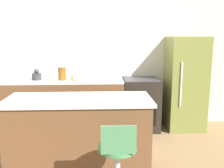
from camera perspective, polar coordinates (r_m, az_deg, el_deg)
name	(u,v)px	position (r m, az deg, el deg)	size (l,w,h in m)	color
ground_plane	(78,136)	(4.43, -7.85, -11.70)	(14.00, 14.00, 0.00)	#8E704C
wall_back	(79,57)	(4.79, -7.51, 6.06)	(8.00, 0.06, 2.60)	beige
back_counter	(60,105)	(4.64, -11.86, -4.71)	(2.29, 0.63, 0.94)	brown
kitchen_island	(80,133)	(3.30, -7.43, -11.04)	(1.83, 0.73, 0.93)	brown
oven_range	(141,104)	(4.63, 6.53, -4.54)	(0.64, 0.65, 0.94)	black
refrigerator	(185,83)	(4.75, 16.38, 0.13)	(0.66, 0.65, 1.69)	olive
stool_chair	(117,163)	(2.62, 1.26, -17.64)	(0.39, 0.39, 0.89)	#B7B7BC
kettle	(37,75)	(4.59, -16.84, 1.88)	(0.17, 0.17, 0.19)	#333338
mixing_bowl	(78,77)	(4.47, -7.67, 1.55)	(0.28, 0.28, 0.08)	#C1B28E
canister_jar	(62,73)	(4.49, -11.34, 2.37)	(0.15, 0.15, 0.21)	brown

